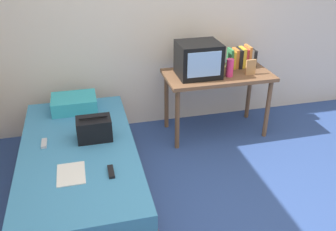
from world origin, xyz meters
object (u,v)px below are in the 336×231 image
bed (81,170)px  tv (198,59)px  desk (217,81)px  pillow (74,103)px  water_bottle (230,68)px  handbag (94,129)px  magazine (71,174)px  picture_frame (251,67)px  remote_dark (111,172)px  book_row (242,58)px  remote_silver (44,143)px

bed → tv: 1.64m
desk → pillow: desk is taller
water_bottle → handbag: 1.58m
desk → pillow: size_ratio=2.60×
desk → magazine: (-1.60, -1.12, -0.16)m
desk → magazine: desk is taller
picture_frame → magazine: bearing=-152.4°
magazine → desk: bearing=35.1°
pillow → picture_frame: bearing=-3.7°
remote_dark → water_bottle: bearing=37.7°
water_bottle → magazine: (-1.69, -1.02, -0.34)m
remote_dark → bed: bearing=119.0°
bed → remote_dark: (0.24, -0.43, 0.25)m
book_row → handbag: (-1.71, -0.78, -0.26)m
book_row → picture_frame: book_row is taller
desk → tv: tv is taller
water_bottle → pillow: water_bottle is taller
water_bottle → remote_silver: (-1.91, -0.52, -0.34)m
bed → remote_silver: (-0.28, 0.12, 0.25)m
bed → handbag: 0.39m
magazine → tv: bearing=39.2°
remote_silver → pillow: bearing=66.7°
pillow → water_bottle: bearing=-3.9°
remote_silver → remote_dark: bearing=-46.7°
desk → picture_frame: (0.32, -0.12, 0.18)m
bed → book_row: book_row is taller
water_bottle → book_row: 0.35m
water_bottle → book_row: book_row is taller
tv → handbag: 1.35m
water_bottle → magazine: water_bottle is taller
water_bottle → picture_frame: (0.24, -0.01, -0.01)m
pillow → handbag: handbag is taller
book_row → remote_dark: book_row is taller
book_row → magazine: 2.33m
desk → water_bottle: bearing=-52.0°
tv → picture_frame: bearing=-11.1°
magazine → remote_dark: remote_dark is taller
bed → book_row: size_ratio=6.47×
water_bottle → picture_frame: size_ratio=1.14×
handbag → desk: bearing=24.8°
picture_frame → pillow: size_ratio=0.37×
picture_frame → handbag: bearing=-163.0°
handbag → magazine: handbag is taller
remote_dark → handbag: bearing=98.8°
desk → magazine: size_ratio=4.00×
water_bottle → magazine: bearing=-148.9°
remote_dark → remote_silver: same height
magazine → book_row: bearing=33.2°
water_bottle → book_row: bearing=45.1°
tv → remote_silver: tv is taller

